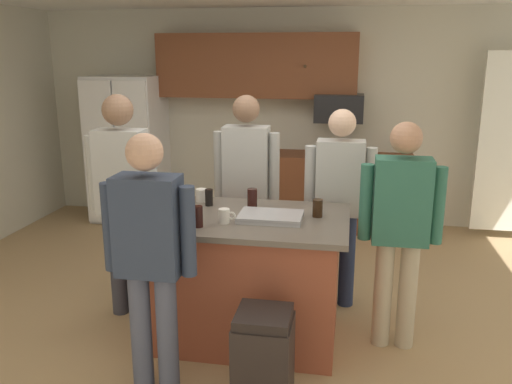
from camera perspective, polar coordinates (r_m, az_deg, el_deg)
The scene contains 21 objects.
floor at distance 4.39m, azimuth -0.88°, elevation -13.40°, with size 7.04×7.04×0.00m, color tan.
back_wall at distance 6.69m, azimuth 3.75°, elevation 8.07°, with size 6.40×0.10×2.60m, color beige.
cabinet_run_upper at distance 6.50m, azimuth 0.04°, elevation 13.44°, with size 2.40×0.38×0.75m.
cabinet_run_lower at distance 6.49m, azimuth 8.57°, elevation 0.08°, with size 1.80×0.63×0.90m.
refrigerator at distance 6.87m, azimuth -13.60°, elevation 4.52°, with size 0.85×0.76×1.81m.
microwave_over_range at distance 6.33m, azimuth 8.93°, elevation 8.92°, with size 0.56×0.40×0.32m, color black.
kitchen_island at distance 3.92m, azimuth -0.79°, elevation -9.20°, with size 1.42×0.95×0.95m.
person_elder_center at distance 3.79m, azimuth 15.27°, elevation -3.15°, with size 0.57×0.22×1.63m.
person_guest_right at distance 4.22m, azimuth -14.13°, elevation 0.09°, with size 0.57×0.23×1.78m.
person_guest_by_door at distance 4.34m, azimuth 8.95°, elevation -0.42°, with size 0.57×0.22×1.65m.
person_guest_left at distance 4.54m, azimuth -1.03°, elevation 1.21°, with size 0.57×0.23×1.74m.
person_host_foreground at distance 3.20m, azimuth -11.37°, elevation -6.18°, with size 0.57×0.22×1.64m.
mug_ceramic_white at distance 4.15m, azimuth -5.86°, elevation -0.35°, with size 0.13×0.09×0.10m.
glass_pilsner at distance 4.03m, azimuth -5.09°, elevation -0.59°, with size 0.06×0.06×0.13m.
tumbler_amber at distance 3.87m, azimuth -8.64°, elevation -1.12°, with size 0.07×0.07×0.15m.
glass_stout_tall at distance 3.99m, azimuth -0.41°, elevation -0.61°, with size 0.07×0.07×0.14m.
mug_blue_stoneware at distance 3.61m, azimuth -3.41°, elevation -2.59°, with size 0.12×0.08×0.10m.
glass_short_whisky at distance 3.54m, azimuth -6.23°, elevation -2.64°, with size 0.06×0.06×0.14m.
glass_dark_ale at distance 3.76m, azimuth 6.65°, elevation -1.74°, with size 0.07×0.07×0.13m.
serving_tray at distance 3.69m, azimuth 1.60°, elevation -2.67°, with size 0.44×0.30×0.04m.
trash_bin at distance 3.31m, azimuth 0.82°, elevation -17.53°, with size 0.34×0.34×0.61m.
Camera 1 is at (0.75, -3.80, 2.07)m, focal length 37.15 mm.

